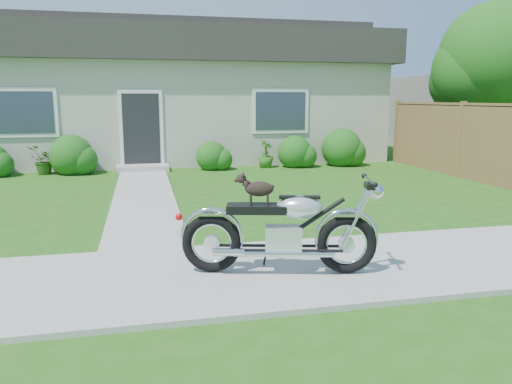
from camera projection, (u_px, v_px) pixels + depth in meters
ground at (279, 271)px, 5.77m from camera, size 80.00×80.00×0.00m
sidewalk at (279, 269)px, 5.76m from camera, size 24.00×2.20×0.04m
walkway at (144, 195)px, 10.23m from camera, size 1.20×8.00×0.03m
house at (185, 93)px, 16.86m from camera, size 12.60×7.03×4.50m
fence at (461, 140)px, 12.47m from camera, size 0.12×6.62×1.90m
tree_near at (499, 62)px, 13.88m from camera, size 3.01×3.01×4.61m
tree_far at (482, 76)px, 16.70m from camera, size 2.78×2.74×4.21m
shrub_row at (206, 154)px, 13.88m from camera, size 10.62×1.19×1.19m
potted_plant_left at (43, 160)px, 13.01m from camera, size 0.87×0.88×0.74m
potted_plant_right at (266, 154)px, 14.31m from camera, size 0.63×0.63×0.80m
motorcycle_with_dog at (283, 230)px, 5.51m from camera, size 2.19×0.85×1.12m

